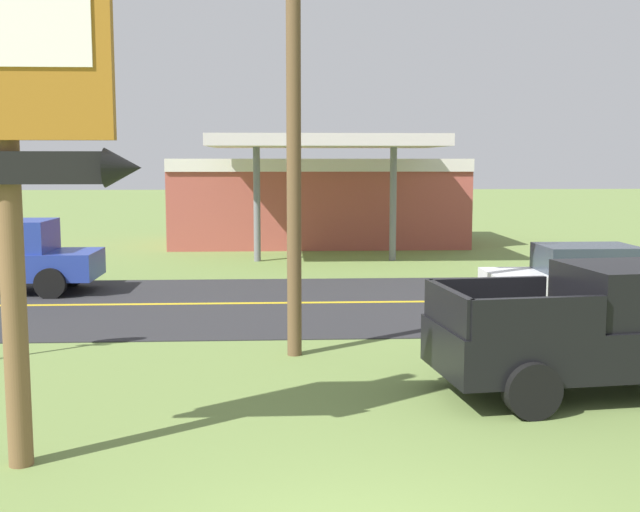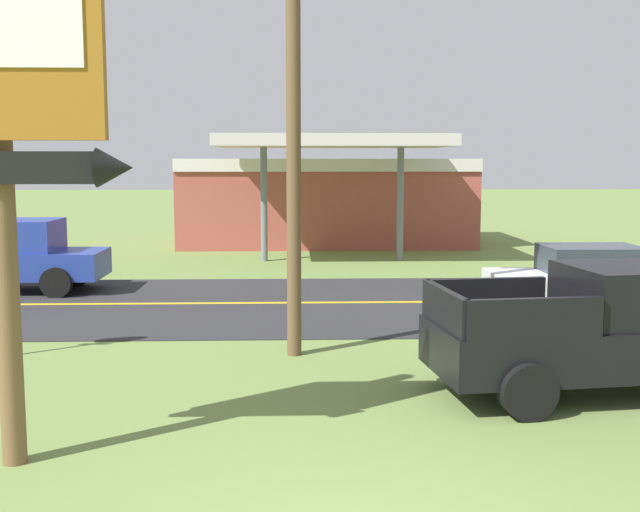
# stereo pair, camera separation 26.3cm
# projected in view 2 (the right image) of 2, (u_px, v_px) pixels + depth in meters

# --- Properties ---
(road_asphalt) EXTENTS (140.00, 8.00, 0.02)m
(road_asphalt) POSITION_uv_depth(u_px,v_px,m) (313.00, 303.00, 19.52)
(road_asphalt) COLOR #2B2B2D
(road_asphalt) RESTS_ON ground
(road_centre_line) EXTENTS (126.00, 0.20, 0.01)m
(road_centre_line) POSITION_uv_depth(u_px,v_px,m) (313.00, 303.00, 19.52)
(road_centre_line) COLOR gold
(road_centre_line) RESTS_ON road_asphalt
(utility_pole) EXTENTS (1.93, 0.26, 9.42)m
(utility_pole) POSITION_uv_depth(u_px,v_px,m) (293.00, 75.00, 13.77)
(utility_pole) COLOR brown
(utility_pole) RESTS_ON ground
(gas_station) EXTENTS (12.00, 11.50, 4.40)m
(gas_station) POSITION_uv_depth(u_px,v_px,m) (326.00, 198.00, 33.20)
(gas_station) COLOR #A84C42
(gas_station) RESTS_ON ground
(pickup_black_parked_on_lawn) EXTENTS (5.40, 2.71, 1.96)m
(pickup_black_parked_on_lawn) POSITION_uv_depth(u_px,v_px,m) (607.00, 332.00, 11.88)
(pickup_black_parked_on_lawn) COLOR black
(pickup_black_parked_on_lawn) RESTS_ON ground
(pickup_blue_on_road) EXTENTS (5.20, 2.24, 1.96)m
(pickup_blue_on_road) POSITION_uv_depth(u_px,v_px,m) (8.00, 257.00, 21.11)
(pickup_blue_on_road) COLOR #233893
(pickup_blue_on_road) RESTS_ON ground
(car_white_mid_lane) EXTENTS (4.20, 2.00, 1.64)m
(car_white_mid_lane) POSITION_uv_depth(u_px,v_px,m) (585.00, 282.00, 17.64)
(car_white_mid_lane) COLOR silver
(car_white_mid_lane) RESTS_ON ground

